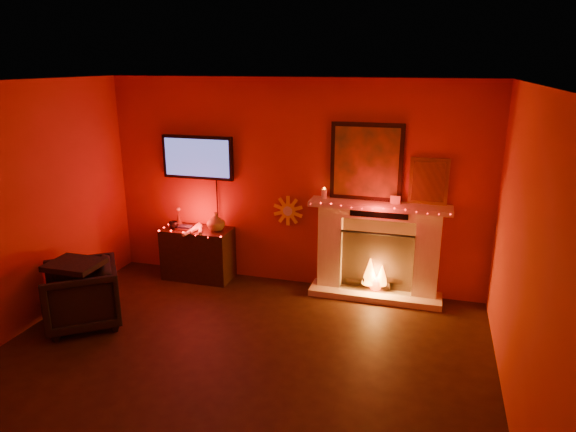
{
  "coord_description": "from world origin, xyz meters",
  "views": [
    {
      "loc": [
        1.74,
        -3.73,
        2.88
      ],
      "look_at": [
        0.17,
        1.7,
        1.17
      ],
      "focal_mm": 32.0,
      "sensor_mm": 36.0,
      "label": 1
    }
  ],
  "objects_px": {
    "tv": "(198,158)",
    "armchair": "(81,295)",
    "sunburst_clock": "(288,211)",
    "console_table": "(199,251)",
    "fireplace": "(377,241)"
  },
  "relations": [
    {
      "from": "tv",
      "to": "console_table",
      "type": "xyz_separation_m",
      "value": [
        0.04,
        -0.19,
        -1.26
      ]
    },
    {
      "from": "console_table",
      "to": "fireplace",
      "type": "bearing_deg",
      "value": 3.1
    },
    {
      "from": "fireplace",
      "to": "console_table",
      "type": "distance_m",
      "value": 2.43
    },
    {
      "from": "fireplace",
      "to": "console_table",
      "type": "bearing_deg",
      "value": -176.9
    },
    {
      "from": "console_table",
      "to": "armchair",
      "type": "distance_m",
      "value": 1.72
    },
    {
      "from": "console_table",
      "to": "sunburst_clock",
      "type": "bearing_deg",
      "value": 10.34
    },
    {
      "from": "fireplace",
      "to": "tv",
      "type": "distance_m",
      "value": 2.61
    },
    {
      "from": "tv",
      "to": "sunburst_clock",
      "type": "relative_size",
      "value": 3.1
    },
    {
      "from": "tv",
      "to": "sunburst_clock",
      "type": "distance_m",
      "value": 1.41
    },
    {
      "from": "sunburst_clock",
      "to": "fireplace",
      "type": "bearing_deg",
      "value": -4.37
    },
    {
      "from": "tv",
      "to": "sunburst_clock",
      "type": "bearing_deg",
      "value": 1.24
    },
    {
      "from": "fireplace",
      "to": "sunburst_clock",
      "type": "relative_size",
      "value": 5.45
    },
    {
      "from": "fireplace",
      "to": "armchair",
      "type": "distance_m",
      "value": 3.55
    },
    {
      "from": "tv",
      "to": "armchair",
      "type": "height_order",
      "value": "tv"
    },
    {
      "from": "tv",
      "to": "sunburst_clock",
      "type": "height_order",
      "value": "tv"
    }
  ]
}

